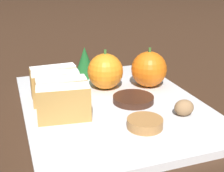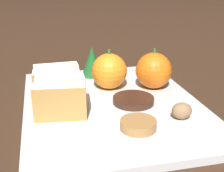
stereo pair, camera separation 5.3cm
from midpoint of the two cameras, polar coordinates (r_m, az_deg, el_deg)
The scene contains 12 objects.
ground_plane at distance 0.55m, azimuth -2.78°, elevation -4.18°, with size 6.00×6.00×0.00m, color #382316.
serving_platter at distance 0.54m, azimuth -2.79°, elevation -3.61°, with size 0.30×0.38×0.01m.
stollen_slice_front at distance 0.47m, azimuth -11.98°, elevation -3.24°, with size 0.08×0.03×0.06m.
stollen_slice_second at distance 0.51m, azimuth -12.11°, elevation -1.71°, with size 0.08×0.03×0.06m.
stollen_slice_third at distance 0.54m, azimuth -12.98°, elevation -0.45°, with size 0.08×0.03×0.06m.
stollen_slice_fourth at distance 0.57m, azimuth -13.23°, elevation 0.73°, with size 0.08×0.03×0.06m.
orange_near at distance 0.60m, azimuth 4.30°, elevation 3.04°, with size 0.07×0.07×0.08m.
orange_far at distance 0.59m, azimuth -3.79°, elevation 2.66°, with size 0.07×0.07×0.08m.
walnut at distance 0.50m, azimuth 10.08°, elevation -3.99°, with size 0.03×0.03×0.03m.
chocolate_cookie at distance 0.54m, azimuth 1.12°, elevation -2.47°, with size 0.07×0.07×0.01m.
gingerbread_cookie at distance 0.45m, azimuth 2.72°, elevation -6.89°, with size 0.05×0.05×0.01m.
evergreen_sprig at distance 0.66m, azimuth -7.28°, elevation 4.35°, with size 0.05×0.05×0.06m.
Camera 1 is at (-0.16, -0.47, 0.23)m, focal length 50.00 mm.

